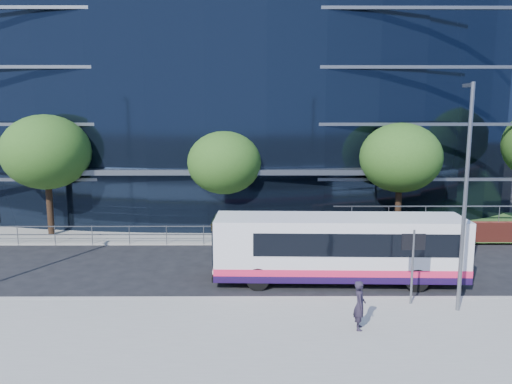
{
  "coord_description": "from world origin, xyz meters",
  "views": [
    {
      "loc": [
        -1.28,
        -19.08,
        7.24
      ],
      "look_at": [
        -1.18,
        8.0,
        2.75
      ],
      "focal_mm": 35.0,
      "sensor_mm": 36.0,
      "label": 1
    }
  ],
  "objects_px": {
    "city_bus": "(341,248)",
    "pedestrian": "(360,305)",
    "tree_far_a": "(46,152)",
    "tree_far_b": "(224,163)",
    "tree_far_c": "(400,158)",
    "street_sign": "(413,251)",
    "tree_dist_e": "(468,133)",
    "streetlight_east": "(465,192)"
  },
  "relations": [
    {
      "from": "street_sign",
      "to": "streetlight_east",
      "type": "xyz_separation_m",
      "value": [
        1.5,
        -0.59,
        2.29
      ]
    },
    {
      "from": "street_sign",
      "to": "tree_far_b",
      "type": "height_order",
      "value": "tree_far_b"
    },
    {
      "from": "street_sign",
      "to": "pedestrian",
      "type": "height_order",
      "value": "street_sign"
    },
    {
      "from": "tree_far_a",
      "to": "street_sign",
      "type": "bearing_deg",
      "value": -31.17
    },
    {
      "from": "tree_dist_e",
      "to": "city_bus",
      "type": "height_order",
      "value": "tree_dist_e"
    },
    {
      "from": "street_sign",
      "to": "tree_dist_e",
      "type": "xyz_separation_m",
      "value": [
        19.5,
        41.59,
        2.39
      ]
    },
    {
      "from": "street_sign",
      "to": "tree_far_a",
      "type": "distance_m",
      "value": 20.63
    },
    {
      "from": "streetlight_east",
      "to": "tree_dist_e",
      "type": "bearing_deg",
      "value": 66.89
    },
    {
      "from": "tree_far_b",
      "to": "streetlight_east",
      "type": "xyz_separation_m",
      "value": [
        9.0,
        -11.67,
        0.23
      ]
    },
    {
      "from": "tree_far_b",
      "to": "streetlight_east",
      "type": "relative_size",
      "value": 0.76
    },
    {
      "from": "streetlight_east",
      "to": "tree_far_b",
      "type": "bearing_deg",
      "value": 127.63
    },
    {
      "from": "tree_far_a",
      "to": "tree_dist_e",
      "type": "height_order",
      "value": "tree_far_a"
    },
    {
      "from": "city_bus",
      "to": "pedestrian",
      "type": "distance_m",
      "value": 4.96
    },
    {
      "from": "street_sign",
      "to": "tree_far_b",
      "type": "distance_m",
      "value": 13.54
    },
    {
      "from": "tree_far_a",
      "to": "streetlight_east",
      "type": "xyz_separation_m",
      "value": [
        19.0,
        -11.17,
        -0.42
      ]
    },
    {
      "from": "tree_far_b",
      "to": "city_bus",
      "type": "bearing_deg",
      "value": -57.14
    },
    {
      "from": "street_sign",
      "to": "tree_far_b",
      "type": "bearing_deg",
      "value": 124.08
    },
    {
      "from": "tree_dist_e",
      "to": "pedestrian",
      "type": "height_order",
      "value": "tree_dist_e"
    },
    {
      "from": "city_bus",
      "to": "street_sign",
      "type": "bearing_deg",
      "value": -50.97
    },
    {
      "from": "tree_far_b",
      "to": "tree_far_c",
      "type": "relative_size",
      "value": 0.93
    },
    {
      "from": "street_sign",
      "to": "city_bus",
      "type": "relative_size",
      "value": 0.27
    },
    {
      "from": "tree_far_a",
      "to": "tree_far_b",
      "type": "xyz_separation_m",
      "value": [
        10.0,
        0.5,
        -0.65
      ]
    },
    {
      "from": "streetlight_east",
      "to": "pedestrian",
      "type": "distance_m",
      "value": 5.42
    },
    {
      "from": "tree_far_a",
      "to": "pedestrian",
      "type": "bearing_deg",
      "value": -40.04
    },
    {
      "from": "tree_far_c",
      "to": "city_bus",
      "type": "distance_m",
      "value": 9.57
    },
    {
      "from": "tree_dist_e",
      "to": "city_bus",
      "type": "xyz_separation_m",
      "value": [
        -21.64,
        -38.8,
        -3.04
      ]
    },
    {
      "from": "tree_far_b",
      "to": "city_bus",
      "type": "distance_m",
      "value": 10.25
    },
    {
      "from": "tree_far_a",
      "to": "city_bus",
      "type": "height_order",
      "value": "tree_far_a"
    },
    {
      "from": "tree_far_b",
      "to": "tree_dist_e",
      "type": "xyz_separation_m",
      "value": [
        27.0,
        30.5,
        0.33
      ]
    },
    {
      "from": "street_sign",
      "to": "city_bus",
      "type": "xyz_separation_m",
      "value": [
        -2.14,
        2.78,
        -0.65
      ]
    },
    {
      "from": "streetlight_east",
      "to": "city_bus",
      "type": "relative_size",
      "value": 0.76
    },
    {
      "from": "streetlight_east",
      "to": "pedestrian",
      "type": "xyz_separation_m",
      "value": [
        -3.85,
        -1.55,
        -3.47
      ]
    },
    {
      "from": "tree_far_a",
      "to": "city_bus",
      "type": "bearing_deg",
      "value": -26.93
    },
    {
      "from": "street_sign",
      "to": "tree_dist_e",
      "type": "height_order",
      "value": "tree_dist_e"
    },
    {
      "from": "tree_far_b",
      "to": "tree_far_c",
      "type": "height_order",
      "value": "tree_far_c"
    },
    {
      "from": "tree_far_c",
      "to": "pedestrian",
      "type": "distance_m",
      "value": 14.08
    },
    {
      "from": "tree_far_b",
      "to": "pedestrian",
      "type": "distance_m",
      "value": 14.56
    },
    {
      "from": "tree_dist_e",
      "to": "pedestrian",
      "type": "bearing_deg",
      "value": -116.55
    },
    {
      "from": "pedestrian",
      "to": "tree_dist_e",
      "type": "bearing_deg",
      "value": -19.57
    },
    {
      "from": "tree_dist_e",
      "to": "streetlight_east",
      "type": "xyz_separation_m",
      "value": [
        -18.0,
        -42.17,
        -0.1
      ]
    },
    {
      "from": "tree_far_b",
      "to": "city_bus",
      "type": "height_order",
      "value": "tree_far_b"
    },
    {
      "from": "tree_far_a",
      "to": "pedestrian",
      "type": "distance_m",
      "value": 20.16
    }
  ]
}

